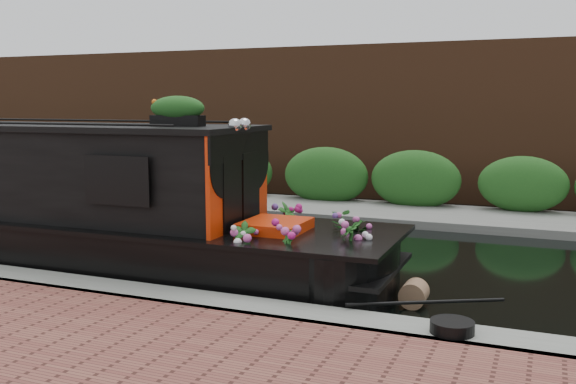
% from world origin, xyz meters
% --- Properties ---
extents(ground, '(80.00, 80.00, 0.00)m').
position_xyz_m(ground, '(0.00, 0.00, 0.00)').
color(ground, black).
rests_on(ground, ground).
extents(near_bank_coping, '(40.00, 0.60, 0.50)m').
position_xyz_m(near_bank_coping, '(0.00, -3.30, 0.00)').
color(near_bank_coping, gray).
rests_on(near_bank_coping, ground).
extents(far_bank_path, '(40.00, 2.40, 0.34)m').
position_xyz_m(far_bank_path, '(0.00, 4.20, 0.00)').
color(far_bank_path, slate).
rests_on(far_bank_path, ground).
extents(far_hedge, '(40.00, 1.10, 2.80)m').
position_xyz_m(far_hedge, '(0.00, 5.10, 0.00)').
color(far_hedge, '#21541C').
rests_on(far_hedge, ground).
extents(far_brick_wall, '(40.00, 1.00, 8.00)m').
position_xyz_m(far_brick_wall, '(0.00, 7.20, 0.00)').
color(far_brick_wall, '#57311D').
rests_on(far_brick_wall, ground).
extents(narrowboat, '(11.99, 2.24, 2.81)m').
position_xyz_m(narrowboat, '(-2.90, -1.89, 0.83)').
color(narrowboat, black).
rests_on(narrowboat, ground).
extents(rope_fender, '(0.32, 0.34, 0.32)m').
position_xyz_m(rope_fender, '(3.60, -1.89, 0.16)').
color(rope_fender, '#825F44').
rests_on(rope_fender, ground).
extents(coiled_mooring_rope, '(0.43, 0.43, 0.12)m').
position_xyz_m(coiled_mooring_rope, '(4.26, -3.33, 0.31)').
color(coiled_mooring_rope, black).
rests_on(coiled_mooring_rope, near_bank_coping).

